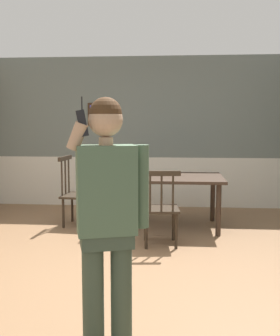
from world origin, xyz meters
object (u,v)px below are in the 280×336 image
object	(u,v)px
chair_near_window	(77,193)
person_figure	(108,211)
dining_table	(162,182)
chair_by_doorway	(161,208)

from	to	relation	value
chair_near_window	person_figure	distance (m)	3.44
dining_table	chair_by_doorway	distance (m)	0.92
dining_table	chair_near_window	world-z (taller)	chair_near_window
dining_table	person_figure	size ratio (longest dim) A/B	1.03
dining_table	chair_by_doorway	bearing A→B (deg)	-89.81
chair_near_window	chair_by_doorway	bearing A→B (deg)	59.14
chair_by_doorway	person_figure	world-z (taller)	person_figure
chair_near_window	chair_by_doorway	size ratio (longest dim) A/B	1.08
person_figure	dining_table	bearing A→B (deg)	-111.40
dining_table	person_figure	distance (m)	3.28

